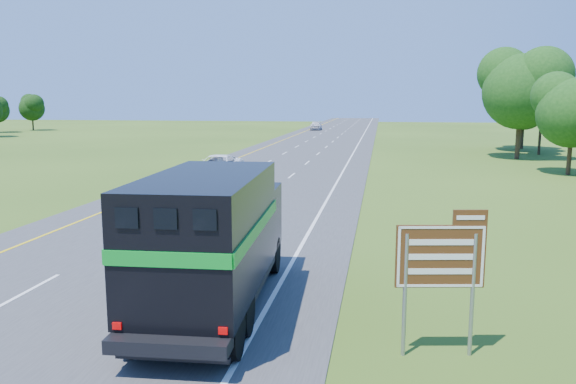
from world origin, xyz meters
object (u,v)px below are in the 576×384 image
object	(u,v)px
horse_truck	(213,236)
exit_sign	(442,262)
white_suv	(218,166)
far_car	(316,125)

from	to	relation	value
horse_truck	exit_sign	size ratio (longest dim) A/B	2.60
white_suv	exit_sign	world-z (taller)	exit_sign
exit_sign	horse_truck	bearing A→B (deg)	152.39
white_suv	far_car	world-z (taller)	far_car
white_suv	exit_sign	distance (m)	30.64
far_car	exit_sign	bearing A→B (deg)	-83.13
far_car	horse_truck	bearing A→B (deg)	-86.44
far_car	exit_sign	xyz separation A→B (m)	(13.95, -95.81, 1.27)
horse_truck	exit_sign	xyz separation A→B (m)	(5.77, -1.85, 0.10)
horse_truck	far_car	size ratio (longest dim) A/B	1.71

